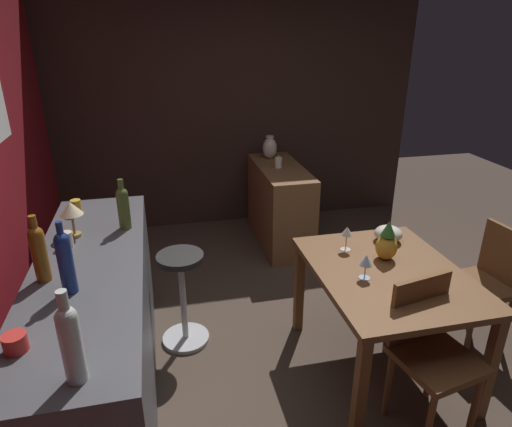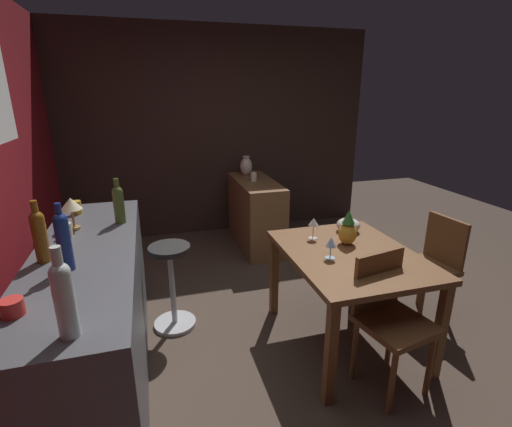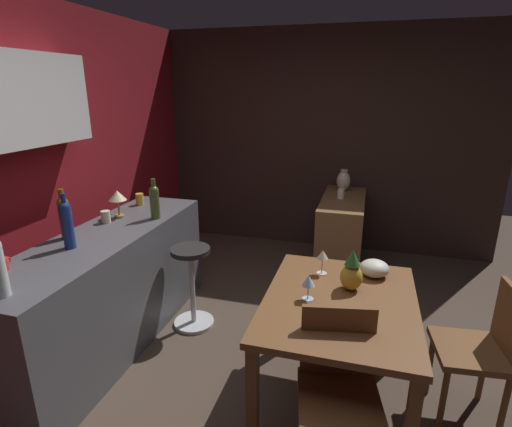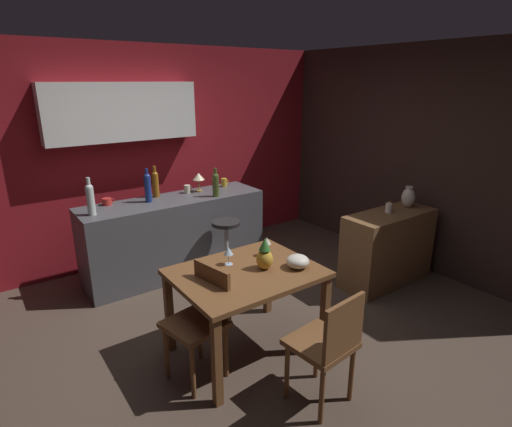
% 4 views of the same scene
% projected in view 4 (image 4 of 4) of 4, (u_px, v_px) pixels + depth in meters
% --- Properties ---
extents(ground_plane, '(9.00, 9.00, 0.00)m').
position_uv_depth(ground_plane, '(242.00, 326.00, 3.84)').
color(ground_plane, '#47382D').
extents(wall_kitchen_back, '(5.20, 0.33, 2.60)m').
position_uv_depth(wall_kitchen_back, '(142.00, 147.00, 4.97)').
color(wall_kitchen_back, maroon).
rests_on(wall_kitchen_back, ground_plane).
extents(wall_side_right, '(0.10, 4.40, 2.60)m').
position_uv_depth(wall_side_right, '(399.00, 155.00, 5.08)').
color(wall_side_right, '#33231E').
rests_on(wall_side_right, ground_plane).
extents(dining_table, '(1.13, 0.88, 0.74)m').
position_uv_depth(dining_table, '(246.00, 282.00, 3.30)').
color(dining_table, brown).
rests_on(dining_table, ground_plane).
extents(kitchen_counter, '(2.10, 0.60, 0.90)m').
position_uv_depth(kitchen_counter, '(175.00, 236.00, 4.81)').
color(kitchen_counter, '#4C4C51').
rests_on(kitchen_counter, ground_plane).
extents(sideboard_cabinet, '(1.10, 0.44, 0.82)m').
position_uv_depth(sideboard_cabinet, '(387.00, 248.00, 4.57)').
color(sideboard_cabinet, brown).
rests_on(sideboard_cabinet, ground_plane).
extents(chair_near_window, '(0.47, 0.47, 0.88)m').
position_uv_depth(chair_near_window, '(201.00, 317.00, 3.08)').
color(chair_near_window, brown).
rests_on(chair_near_window, ground_plane).
extents(chair_by_doorway, '(0.44, 0.44, 0.87)m').
position_uv_depth(chair_by_doorway, '(328.00, 344.00, 2.77)').
color(chair_by_doorway, brown).
rests_on(chair_by_doorway, ground_plane).
extents(bar_stool, '(0.34, 0.34, 0.70)m').
position_uv_depth(bar_stool, '(227.00, 248.00, 4.65)').
color(bar_stool, '#262323').
rests_on(bar_stool, ground_plane).
extents(wine_glass_left, '(0.08, 0.08, 0.15)m').
position_uv_depth(wine_glass_left, '(228.00, 252.00, 3.35)').
color(wine_glass_left, silver).
rests_on(wine_glass_left, dining_table).
extents(wine_glass_right, '(0.08, 0.08, 0.17)m').
position_uv_depth(wine_glass_right, '(267.00, 242.00, 3.52)').
color(wine_glass_right, silver).
rests_on(wine_glass_right, dining_table).
extents(pineapple_centerpiece, '(0.14, 0.14, 0.26)m').
position_uv_depth(pineapple_centerpiece, '(265.00, 256.00, 3.28)').
color(pineapple_centerpiece, gold).
rests_on(pineapple_centerpiece, dining_table).
extents(fruit_bowl, '(0.19, 0.19, 0.11)m').
position_uv_depth(fruit_bowl, '(298.00, 261.00, 3.31)').
color(fruit_bowl, beige).
rests_on(fruit_bowl, dining_table).
extents(wine_bottle_olive, '(0.08, 0.08, 0.33)m').
position_uv_depth(wine_bottle_olive, '(216.00, 183.00, 4.73)').
color(wine_bottle_olive, '#475623').
rests_on(wine_bottle_olive, kitchen_counter).
extents(wine_bottle_amber, '(0.08, 0.08, 0.36)m').
position_uv_depth(wine_bottle_amber, '(155.00, 183.00, 4.71)').
color(wine_bottle_amber, '#8C5114').
rests_on(wine_bottle_amber, kitchen_counter).
extents(wine_bottle_cobalt, '(0.07, 0.07, 0.38)m').
position_uv_depth(wine_bottle_cobalt, '(148.00, 186.00, 4.50)').
color(wine_bottle_cobalt, navy).
rests_on(wine_bottle_cobalt, kitchen_counter).
extents(wine_bottle_clear, '(0.08, 0.08, 0.38)m').
position_uv_depth(wine_bottle_clear, '(90.00, 198.00, 4.06)').
color(wine_bottle_clear, silver).
rests_on(wine_bottle_clear, kitchen_counter).
extents(cup_red, '(0.13, 0.10, 0.08)m').
position_uv_depth(cup_red, '(107.00, 202.00, 4.44)').
color(cup_red, red).
rests_on(cup_red, kitchen_counter).
extents(cup_mustard, '(0.11, 0.07, 0.11)m').
position_uv_depth(cup_mustard, '(224.00, 182.00, 5.20)').
color(cup_mustard, gold).
rests_on(cup_mustard, kitchen_counter).
extents(cup_cream, '(0.11, 0.07, 0.10)m').
position_uv_depth(cup_cream, '(187.00, 189.00, 4.90)').
color(cup_cream, beige).
rests_on(cup_cream, kitchen_counter).
extents(counter_lamp, '(0.14, 0.14, 0.23)m').
position_uv_depth(counter_lamp, '(199.00, 178.00, 4.93)').
color(counter_lamp, '#A58447').
rests_on(counter_lamp, kitchen_counter).
extents(pillar_candle_tall, '(0.07, 0.07, 0.13)m').
position_uv_depth(pillar_candle_tall, '(389.00, 208.00, 4.44)').
color(pillar_candle_tall, white).
rests_on(pillar_candle_tall, sideboard_cabinet).
extents(vase_ceramic_ivory, '(0.15, 0.15, 0.24)m').
position_uv_depth(vase_ceramic_ivory, '(408.00, 197.00, 4.61)').
color(vase_ceramic_ivory, beige).
rests_on(vase_ceramic_ivory, sideboard_cabinet).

